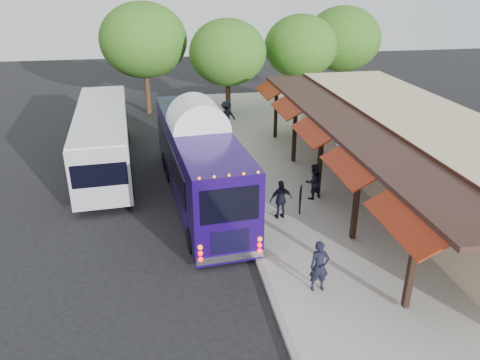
{
  "coord_description": "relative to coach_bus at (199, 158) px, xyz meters",
  "views": [
    {
      "loc": [
        -2.97,
        -14.16,
        9.22
      ],
      "look_at": [
        -0.05,
        2.46,
        1.8
      ],
      "focal_mm": 35.0,
      "sensor_mm": 36.0,
      "label": 1
    }
  ],
  "objects": [
    {
      "name": "tree_right",
      "position": [
        12.36,
        15.49,
        2.86
      ],
      "size": [
        5.63,
        5.63,
        7.2
      ],
      "color": "#382314",
      "rests_on": "ground"
    },
    {
      "name": "curb",
      "position": [
        1.5,
        -0.79,
        -1.87
      ],
      "size": [
        0.2,
        40.0,
        0.16
      ],
      "primitive_type": "cube",
      "color": "gray",
      "rests_on": "ground"
    },
    {
      "name": "city_bus",
      "position": [
        -4.46,
        4.59,
        -0.27
      ],
      "size": [
        3.18,
        11.45,
        3.04
      ],
      "rotation": [
        0.0,
        0.0,
        0.06
      ],
      "color": "#9A9CA2",
      "rests_on": "ground"
    },
    {
      "name": "ped_b",
      "position": [
        4.85,
        -1.15,
        -0.99
      ],
      "size": [
        0.93,
        0.83,
        1.61
      ],
      "primitive_type": "imported",
      "rotation": [
        0.0,
        0.0,
        3.47
      ],
      "color": "black",
      "rests_on": "sidewalk"
    },
    {
      "name": "ped_c",
      "position": [
        3.01,
        -2.66,
        -0.98
      ],
      "size": [
        1.0,
        0.52,
        1.64
      ],
      "primitive_type": "imported",
      "rotation": [
        0.0,
        0.0,
        3.27
      ],
      "color": "black",
      "rests_on": "sidewalk"
    },
    {
      "name": "ped_d",
      "position": [
        2.54,
        9.21,
        -0.84
      ],
      "size": [
        1.36,
        0.98,
        1.91
      ],
      "primitive_type": "imported",
      "rotation": [
        0.0,
        0.0,
        3.38
      ],
      "color": "black",
      "rests_on": "sidewalk"
    },
    {
      "name": "station_shelter",
      "position": [
        9.83,
        -0.79,
        -0.1
      ],
      "size": [
        8.15,
        20.0,
        3.6
      ],
      "color": "tan",
      "rests_on": "ground"
    },
    {
      "name": "sign_board",
      "position": [
        3.88,
        -2.47,
        -0.99
      ],
      "size": [
        0.25,
        0.52,
        1.19
      ],
      "rotation": [
        0.0,
        0.0,
        -0.41
      ],
      "color": "black",
      "rests_on": "sidewalk"
    },
    {
      "name": "coach_bus",
      "position": [
        0.0,
        0.0,
        0.0
      ],
      "size": [
        3.37,
        11.48,
        3.62
      ],
      "rotation": [
        0.0,
        0.0,
        0.09
      ],
      "color": "#1B0755",
      "rests_on": "ground"
    },
    {
      "name": "tree_mid",
      "position": [
        8.79,
        14.44,
        2.55
      ],
      "size": [
        5.27,
        5.27,
        6.74
      ],
      "color": "#382314",
      "rests_on": "ground"
    },
    {
      "name": "ped_a",
      "position": [
        2.98,
        -7.46,
        -0.95
      ],
      "size": [
        0.63,
        0.43,
        1.69
      ],
      "primitive_type": "imported",
      "rotation": [
        0.0,
        0.0,
        -0.04
      ],
      "color": "black",
      "rests_on": "sidewalk"
    },
    {
      "name": "tree_left",
      "position": [
        3.23,
        12.87,
        2.49
      ],
      "size": [
        5.2,
        5.2,
        6.66
      ],
      "color": "#382314",
      "rests_on": "ground"
    },
    {
      "name": "ground",
      "position": [
        1.45,
        -4.79,
        -1.95
      ],
      "size": [
        90.0,
        90.0,
        0.0
      ],
      "primitive_type": "plane",
      "color": "black",
      "rests_on": "ground"
    },
    {
      "name": "sidewalk",
      "position": [
        6.45,
        -0.79,
        -1.87
      ],
      "size": [
        10.0,
        40.0,
        0.15
      ],
      "primitive_type": "cube",
      "color": "#9E9B93",
      "rests_on": "ground"
    },
    {
      "name": "tree_far",
      "position": [
        -2.31,
        14.83,
        3.17
      ],
      "size": [
        5.99,
        5.99,
        7.67
      ],
      "color": "#382314",
      "rests_on": "ground"
    }
  ]
}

